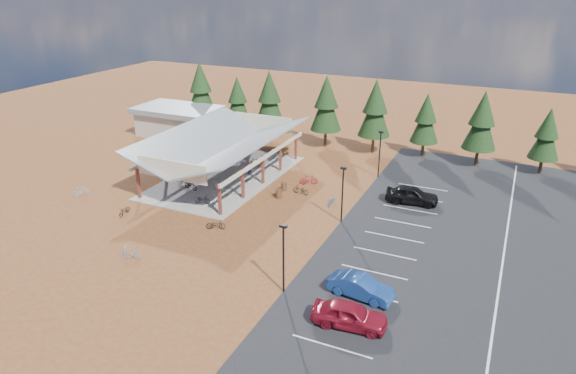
{
  "coord_description": "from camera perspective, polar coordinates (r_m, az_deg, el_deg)",
  "views": [
    {
      "loc": [
        17.85,
        -37.1,
        20.21
      ],
      "look_at": [
        -0.55,
        2.74,
        2.09
      ],
      "focal_mm": 32.0,
      "sensor_mm": 36.0,
      "label": 1
    }
  ],
  "objects": [
    {
      "name": "bike_9",
      "position": [
        54.49,
        -21.98,
        -0.45
      ],
      "size": [
        1.19,
        1.79,
        1.05
      ],
      "primitive_type": "imported",
      "rotation": [
        0.0,
        0.0,
        2.7
      ],
      "color": "#A0A2A8",
      "rests_on": "ground"
    },
    {
      "name": "car_4",
      "position": [
        50.24,
        13.61,
        -0.85
      ],
      "size": [
        5.12,
        2.53,
        1.68
      ],
      "primitive_type": "imported",
      "rotation": [
        0.0,
        0.0,
        1.68
      ],
      "color": "black",
      "rests_on": "asphalt_lot"
    },
    {
      "name": "bike_3",
      "position": [
        61.93,
        -5.44,
        3.92
      ],
      "size": [
        1.84,
        0.63,
        1.09
      ],
      "primitive_type": "imported",
      "rotation": [
        0.0,
        0.0,
        1.63
      ],
      "color": "maroon",
      "rests_on": "concrete_pad"
    },
    {
      "name": "concrete_pad",
      "position": [
        55.92,
        -6.98,
        1.14
      ],
      "size": [
        10.6,
        18.6,
        0.1
      ],
      "primitive_type": "cube",
      "color": "gray",
      "rests_on": "ground"
    },
    {
      "name": "lamp_post_1",
      "position": [
        44.62,
        6.08,
        -0.41
      ],
      "size": [
        0.5,
        0.25,
        5.14
      ],
      "color": "black",
      "rests_on": "ground"
    },
    {
      "name": "bike_1",
      "position": [
        54.14,
        -11.48,
        0.7
      ],
      "size": [
        1.6,
        0.61,
        0.94
      ],
      "primitive_type": "imported",
      "rotation": [
        0.0,
        0.0,
        1.68
      ],
      "color": "gray",
      "rests_on": "concrete_pad"
    },
    {
      "name": "bike_8",
      "position": [
        48.98,
        -17.7,
        -2.52
      ],
      "size": [
        0.78,
        1.66,
        0.84
      ],
      "primitive_type": "imported",
      "rotation": [
        0.0,
        0.0,
        0.14
      ],
      "color": "black",
      "rests_on": "ground"
    },
    {
      "name": "pine_7",
      "position": [
        61.7,
        26.83,
        5.26
      ],
      "size": [
        3.17,
        3.17,
        7.39
      ],
      "color": "#382314",
      "rests_on": "ground"
    },
    {
      "name": "pine_4",
      "position": [
        62.76,
        9.67,
        8.59
      ],
      "size": [
        3.88,
        3.88,
        9.04
      ],
      "color": "#382314",
      "rests_on": "ground"
    },
    {
      "name": "bike_6",
      "position": [
        56.29,
        -4.62,
        1.91
      ],
      "size": [
        1.74,
        1.03,
        0.87
      ],
      "primitive_type": "imported",
      "rotation": [
        0.0,
        0.0,
        1.27
      ],
      "color": "navy",
      "rests_on": "concrete_pad"
    },
    {
      "name": "bike_14",
      "position": [
        48.77,
        4.87,
        -1.55
      ],
      "size": [
        0.61,
        1.72,
        0.9
      ],
      "primitive_type": "imported",
      "rotation": [
        0.0,
        0.0,
        -0.01
      ],
      "color": "#215088",
      "rests_on": "ground"
    },
    {
      "name": "trash_bin_1",
      "position": [
        51.9,
        -0.47,
        0.06
      ],
      "size": [
        0.6,
        0.6,
        0.9
      ],
      "primitive_type": "cylinder",
      "color": "#4D321B",
      "rests_on": "ground"
    },
    {
      "name": "outbuilding",
      "position": [
        71.54,
        -12.11,
        7.22
      ],
      "size": [
        11.0,
        7.0,
        3.9
      ],
      "color": "#ADA593",
      "rests_on": "ground"
    },
    {
      "name": "ground",
      "position": [
        45.87,
        -0.82,
        -3.7
      ],
      "size": [
        140.0,
        140.0,
        0.0
      ],
      "primitive_type": "plane",
      "color": "brown",
      "rests_on": "ground"
    },
    {
      "name": "pine_6",
      "position": [
        61.19,
        20.75,
        6.89
      ],
      "size": [
        3.73,
        3.73,
        8.69
      ],
      "color": "#382314",
      "rests_on": "ground"
    },
    {
      "name": "lamp_post_0",
      "position": [
        34.59,
        -0.51,
        -7.44
      ],
      "size": [
        0.5,
        0.25,
        5.14
      ],
      "color": "black",
      "rests_on": "ground"
    },
    {
      "name": "bike_15",
      "position": [
        53.43,
        2.31,
        0.84
      ],
      "size": [
        1.89,
        1.29,
        1.11
      ],
      "primitive_type": "imported",
      "rotation": [
        0.0,
        0.0,
        2.03
      ],
      "color": "maroon",
      "rests_on": "ground"
    },
    {
      "name": "bike_13",
      "position": [
        41.42,
        -17.09,
        -6.98
      ],
      "size": [
        1.92,
        0.89,
        1.11
      ],
      "primitive_type": "imported",
      "rotation": [
        0.0,
        0.0,
        4.92
      ],
      "color": "#989A9F",
      "rests_on": "ground"
    },
    {
      "name": "bike_7",
      "position": [
        58.44,
        -3.74,
        2.77
      ],
      "size": [
        1.67,
        0.71,
        0.98
      ],
      "primitive_type": "imported",
      "rotation": [
        0.0,
        0.0,
        1.73
      ],
      "color": "maroon",
      "rests_on": "concrete_pad"
    },
    {
      "name": "bike_16",
      "position": [
        51.13,
        1.43,
        -0.31
      ],
      "size": [
        1.73,
        0.74,
        0.88
      ],
      "primitive_type": "imported",
      "rotation": [
        0.0,
        0.0,
        4.62
      ],
      "color": "black",
      "rests_on": "ground"
    },
    {
      "name": "lamp_post_2",
      "position": [
        55.44,
        10.16,
        3.97
      ],
      "size": [
        0.5,
        0.25,
        5.14
      ],
      "color": "black",
      "rests_on": "ground"
    },
    {
      "name": "pine_3",
      "position": [
        64.52,
        4.28,
        9.24
      ],
      "size": [
        3.9,
        3.9,
        9.08
      ],
      "color": "#382314",
      "rests_on": "ground"
    },
    {
      "name": "pine_5",
      "position": [
        62.74,
        15.07,
        7.36
      ],
      "size": [
        3.31,
        3.31,
        7.71
      ],
      "color": "#382314",
      "rests_on": "ground"
    },
    {
      "name": "bike_12",
      "position": [
        44.54,
        -8.02,
        -4.15
      ],
      "size": [
        1.75,
        1.2,
        0.87
      ],
      "primitive_type": "imported",
      "rotation": [
        0.0,
        0.0,
        1.99
      ],
      "color": "black",
      "rests_on": "ground"
    },
    {
      "name": "bike_2",
      "position": [
        58.71,
        -6.06,
        2.74
      ],
      "size": [
        1.77,
        0.96,
        0.88
      ],
      "primitive_type": "imported",
      "rotation": [
        0.0,
        0.0,
        1.81
      ],
      "color": "navy",
      "rests_on": "concrete_pad"
    },
    {
      "name": "bike_5",
      "position": [
        52.14,
        -7.86,
        0.11
      ],
      "size": [
        1.68,
        0.73,
        0.98
      ],
      "primitive_type": "imported",
      "rotation": [
        0.0,
        0.0,
        1.4
      ],
      "color": "gray",
      "rests_on": "concrete_pad"
    },
    {
      "name": "pine_1",
      "position": [
        70.63,
        -5.63,
        9.69
      ],
      "size": [
        3.34,
        3.34,
        7.79
      ],
      "color": "#382314",
      "rests_on": "ground"
    },
    {
      "name": "pine_0",
      "position": [
        73.84,
        -9.68,
        10.77
      ],
      "size": [
        3.98,
        3.98,
        9.28
      ],
      "color": "#382314",
      "rests_on": "ground"
    },
    {
      "name": "bike_pavilion",
      "position": [
        54.67,
        -7.17,
        4.82
      ],
      "size": [
        11.65,
        19.4,
        4.97
      ],
      "color": "#592419",
      "rests_on": "concrete_pad"
    },
    {
      "name": "car_0",
      "position": [
        32.83,
        6.85,
        -13.9
      ],
      "size": [
        4.88,
        2.4,
        1.6
      ],
      "primitive_type": "imported",
      "rotation": [
        0.0,
        0.0,
        1.68
      ],
      "color": "maroon",
      "rests_on": "asphalt_lot"
    },
    {
      "name": "trash_bin_0",
      "position": [
        50.23,
        -1.03,
        -0.73
      ],
      "size": [
        0.6,
        0.6,
        0.9
      ],
      "primitive_type": "cylinder",
      "color": "#4D321B",
      "rests_on": "ground"
    },
    {
      "name": "pine_2",
      "position": [
        67.49,
        -2.07,
        9.85
      ],
      "size": [
        3.87,
        3.87,
        9.03
      ],
      "color": "#382314",
      "rests_on": "ground"
    },
    {
      "name": "car_1",
      "position": [
        35.55,
        8.08,
        -10.94
      ],
      "size": [
        4.65,
        2.06,
        1.48
      ],
      "primitive_type": "imported",
      "rotation": [
        0.0,
        0.0,
        1.46
      ],
      "color": "navy",
      "rests_on": "asphalt_lot"
    },
    {
      "name": "bike_4",
      "position": [
        49.5,
        -9.54,
        -1.33
      ],
      "size": [
        1.65,
        0.86,
        0.83
      ],
      "primitive_type": "imported",
      "rotation": [
        0.0,
        0.0,
        1.78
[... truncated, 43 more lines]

